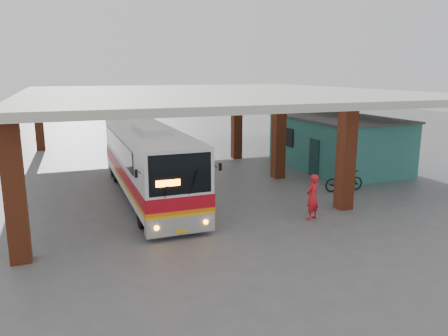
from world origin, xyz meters
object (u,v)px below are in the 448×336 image
Objects in this scene: coach_bus at (148,161)px; pedestrian at (312,197)px; motorcycle at (344,180)px; red_chair at (276,156)px.

coach_bus reaches higher than pedestrian.
coach_bus is at bearing 79.86° from motorcycle.
coach_bus is 6.42× the size of pedestrian.
red_chair is at bearing 30.21° from coach_bus.
pedestrian is (5.40, -5.46, -0.78)m from coach_bus.
coach_bus is 7.72m from pedestrian.
red_chair is at bearing 1.77° from motorcycle.
motorcycle is 7.93m from red_chair.
motorcycle is 2.82× the size of red_chair.
motorcycle is 1.10× the size of pedestrian.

